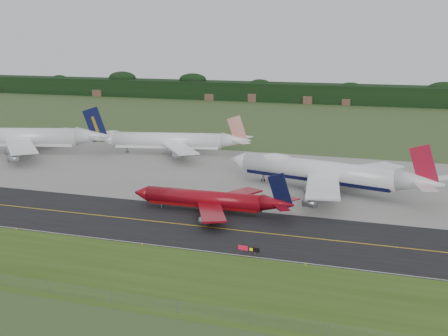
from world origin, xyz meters
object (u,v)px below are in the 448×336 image
(jet_navy_gold, at_px, (22,138))
(jet_red_737, at_px, (212,200))
(jet_star_tail, at_px, (175,141))
(jet_ba_747, at_px, (325,172))
(taxiway_sign, at_px, (249,249))

(jet_navy_gold, bearing_deg, jet_red_737, -28.35)
(jet_navy_gold, bearing_deg, jet_star_tail, 16.98)
(jet_navy_gold, distance_m, jet_star_tail, 57.54)
(jet_ba_747, height_order, jet_star_tail, jet_ba_747)
(jet_ba_747, height_order, jet_navy_gold, jet_navy_gold)
(jet_ba_747, distance_m, taxiway_sign, 57.13)
(jet_red_737, xyz_separation_m, jet_star_tail, (-40.04, 68.08, 1.81))
(jet_star_tail, distance_m, taxiway_sign, 110.47)
(jet_ba_747, bearing_deg, jet_star_tail, 149.02)
(taxiway_sign, bearing_deg, jet_navy_gold, 145.50)
(jet_red_737, bearing_deg, jet_ba_747, 53.93)
(jet_red_737, relative_size, taxiway_sign, 8.96)
(jet_ba_747, xyz_separation_m, jet_star_tail, (-62.36, 37.45, -0.58))
(jet_navy_gold, relative_size, taxiway_sign, 14.35)
(jet_ba_747, bearing_deg, taxiway_sign, -94.81)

